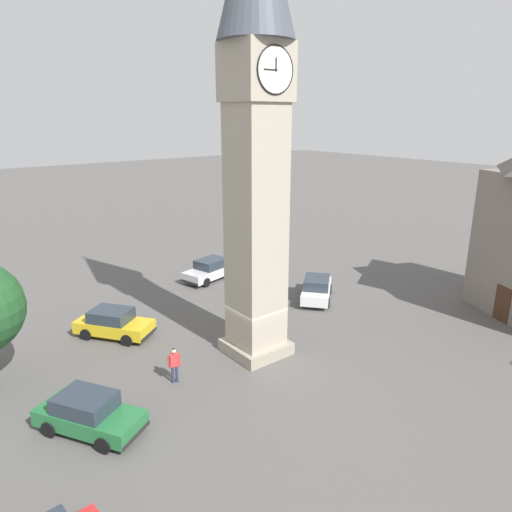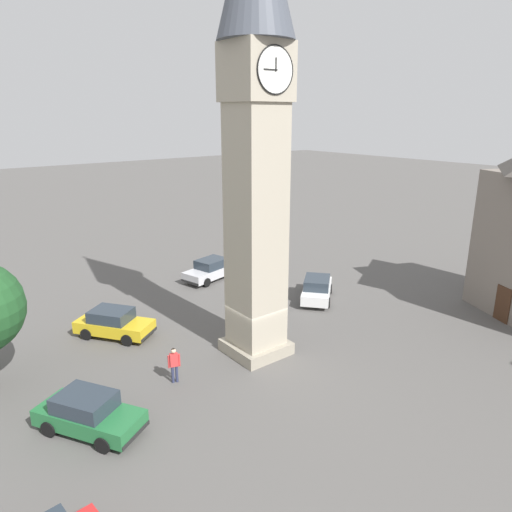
% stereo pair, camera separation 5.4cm
% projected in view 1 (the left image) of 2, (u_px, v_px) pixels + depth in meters
% --- Properties ---
extents(ground_plane, '(200.00, 200.00, 0.00)m').
position_uv_depth(ground_plane, '(256.00, 352.00, 23.73)').
color(ground_plane, '#565451').
extents(clock_tower, '(3.36, 3.36, 21.06)m').
position_uv_depth(clock_tower, '(256.00, 96.00, 20.14)').
color(clock_tower, gray).
rests_on(clock_tower, ground).
extents(car_silver_kerb, '(4.24, 3.95, 1.53)m').
position_uv_depth(car_silver_kerb, '(317.00, 288.00, 30.20)').
color(car_silver_kerb, white).
rests_on(car_silver_kerb, ground).
extents(car_red_corner, '(3.78, 4.34, 1.53)m').
position_uv_depth(car_red_corner, '(114.00, 323.00, 25.18)').
color(car_red_corner, gold).
rests_on(car_red_corner, ground).
extents(car_white_side, '(4.41, 2.63, 1.53)m').
position_uv_depth(car_white_side, '(210.00, 270.00, 33.86)').
color(car_white_side, silver).
rests_on(car_white_side, ground).
extents(car_black_far, '(3.56, 4.41, 1.53)m').
position_uv_depth(car_black_far, '(89.00, 414.00, 17.58)').
color(car_black_far, '#236B38').
rests_on(car_black_far, ground).
extents(pedestrian, '(0.53, 0.33, 1.69)m').
position_uv_depth(pedestrian, '(174.00, 362.00, 20.73)').
color(pedestrian, '#2D3351').
rests_on(pedestrian, ground).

